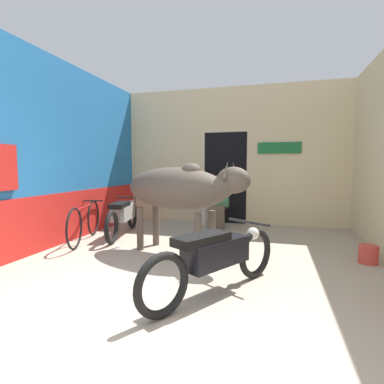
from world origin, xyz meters
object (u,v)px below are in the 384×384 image
Objects in this scene: motorcycle_near at (216,256)px; bucket at (368,254)px; motorcycle_far at (123,215)px; bicycle at (85,222)px; shopkeeper_seated at (218,200)px; plastic_stool at (205,216)px; cow at (179,189)px.

motorcycle_near is 6.96× the size of bucket.
motorcycle_near is 0.92× the size of motorcycle_far.
motorcycle_near is 1.07× the size of bicycle.
bucket is (1.90, 1.62, -0.29)m from motorcycle_near.
motorcycle_far is at bearing 171.62° from bucket.
shopkeeper_seated is (2.14, 1.81, 0.26)m from bicycle.
plastic_stool is (-0.36, 0.23, -0.39)m from shopkeeper_seated.
cow reaches higher than motorcycle_far.
shopkeeper_seated is at bearing -32.55° from plastic_stool.
plastic_stool is at bearing 46.20° from motorcycle_far.
motorcycle_near is at bearing -30.31° from bicycle.
cow is 1.84m from motorcycle_far.
motorcycle_near reaches higher than plastic_stool.
cow is 5.20× the size of plastic_stool.
motorcycle_near is at bearing -139.48° from bucket.
cow reaches higher than bicycle.
shopkeeper_seated reaches higher than motorcycle_near.
cow is 1.24× the size of motorcycle_near.
cow is 1.69m from motorcycle_near.
bucket is (2.75, 0.29, -0.90)m from cow.
bicycle is at bearing -131.21° from plastic_stool.
motorcycle_near is at bearing -75.05° from plastic_stool.
plastic_stool is 1.66× the size of bucket.
cow is at bearing -96.21° from shopkeeper_seated.
plastic_stool is at bearing 104.95° from motorcycle_near.
bucket is (2.88, -2.03, -0.10)m from plastic_stool.
cow is 2.05m from bicycle.
shopkeeper_seated reaches higher than motorcycle_far.
plastic_stool is 3.52m from bucket.
motorcycle_near is 2.52m from bucket.
bicycle reaches higher than plastic_stool.
motorcycle_far is 4.28m from bucket.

